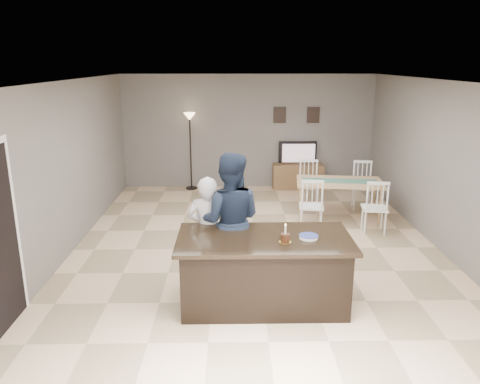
{
  "coord_description": "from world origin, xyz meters",
  "views": [
    {
      "loc": [
        -0.4,
        -7.18,
        2.99
      ],
      "look_at": [
        -0.27,
        -0.3,
        1.06
      ],
      "focal_mm": 35.0,
      "sensor_mm": 36.0,
      "label": 1
    }
  ],
  "objects_px": {
    "kitchen_island": "(264,270)",
    "dining_table": "(339,188)",
    "man": "(229,221)",
    "birthday_cake": "(285,238)",
    "plate_stack": "(309,237)",
    "floor_lamp": "(190,130)",
    "tv_console": "(298,176)",
    "television": "(298,153)",
    "woman": "(208,232)"
  },
  "relations": [
    {
      "from": "kitchen_island",
      "to": "dining_table",
      "type": "distance_m",
      "value": 3.7
    },
    {
      "from": "man",
      "to": "birthday_cake",
      "type": "distance_m",
      "value": 0.98
    },
    {
      "from": "plate_stack",
      "to": "floor_lamp",
      "type": "distance_m",
      "value": 5.97
    },
    {
      "from": "tv_console",
      "to": "floor_lamp",
      "type": "bearing_deg",
      "value": 179.55
    },
    {
      "from": "plate_stack",
      "to": "floor_lamp",
      "type": "xyz_separation_m",
      "value": [
        -1.91,
        5.64,
        0.5
      ]
    },
    {
      "from": "plate_stack",
      "to": "television",
      "type": "bearing_deg",
      "value": 83.36
    },
    {
      "from": "plate_stack",
      "to": "woman",
      "type": "bearing_deg",
      "value": 154.68
    },
    {
      "from": "tv_console",
      "to": "dining_table",
      "type": "relative_size",
      "value": 0.6
    },
    {
      "from": "television",
      "to": "dining_table",
      "type": "distance_m",
      "value": 2.41
    },
    {
      "from": "television",
      "to": "plate_stack",
      "type": "distance_m",
      "value": 5.72
    },
    {
      "from": "woman",
      "to": "dining_table",
      "type": "relative_size",
      "value": 0.77
    },
    {
      "from": "man",
      "to": "dining_table",
      "type": "height_order",
      "value": "man"
    },
    {
      "from": "tv_console",
      "to": "birthday_cake",
      "type": "xyz_separation_m",
      "value": [
        -0.96,
        -5.74,
        0.65
      ]
    },
    {
      "from": "man",
      "to": "floor_lamp",
      "type": "relative_size",
      "value": 1.01
    },
    {
      "from": "television",
      "to": "plate_stack",
      "type": "xyz_separation_m",
      "value": [
        -0.66,
        -5.69,
        0.06
      ]
    },
    {
      "from": "birthday_cake",
      "to": "kitchen_island",
      "type": "bearing_deg",
      "value": 144.88
    },
    {
      "from": "woman",
      "to": "birthday_cake",
      "type": "bearing_deg",
      "value": 151.04
    },
    {
      "from": "tv_console",
      "to": "man",
      "type": "xyz_separation_m",
      "value": [
        -1.63,
        -5.02,
        0.63
      ]
    },
    {
      "from": "dining_table",
      "to": "floor_lamp",
      "type": "relative_size",
      "value": 1.1
    },
    {
      "from": "television",
      "to": "woman",
      "type": "xyz_separation_m",
      "value": [
        -1.92,
        -5.09,
        -0.1
      ]
    },
    {
      "from": "woman",
      "to": "dining_table",
      "type": "height_order",
      "value": "woman"
    },
    {
      "from": "birthday_cake",
      "to": "dining_table",
      "type": "height_order",
      "value": "birthday_cake"
    },
    {
      "from": "dining_table",
      "to": "floor_lamp",
      "type": "distance_m",
      "value": 3.9
    },
    {
      "from": "kitchen_island",
      "to": "man",
      "type": "distance_m",
      "value": 0.84
    },
    {
      "from": "television",
      "to": "woman",
      "type": "bearing_deg",
      "value": 69.32
    },
    {
      "from": "tv_console",
      "to": "man",
      "type": "distance_m",
      "value": 5.32
    },
    {
      "from": "kitchen_island",
      "to": "plate_stack",
      "type": "height_order",
      "value": "plate_stack"
    },
    {
      "from": "tv_console",
      "to": "woman",
      "type": "distance_m",
      "value": 5.4
    },
    {
      "from": "television",
      "to": "man",
      "type": "xyz_separation_m",
      "value": [
        -1.63,
        -5.09,
        0.06
      ]
    },
    {
      "from": "woman",
      "to": "birthday_cake",
      "type": "xyz_separation_m",
      "value": [
        0.96,
        -0.72,
        0.19
      ]
    },
    {
      "from": "tv_console",
      "to": "woman",
      "type": "xyz_separation_m",
      "value": [
        -1.92,
        -5.02,
        0.47
      ]
    },
    {
      "from": "kitchen_island",
      "to": "birthday_cake",
      "type": "distance_m",
      "value": 0.58
    },
    {
      "from": "tv_console",
      "to": "birthday_cake",
      "type": "relative_size",
      "value": 5.21
    },
    {
      "from": "man",
      "to": "birthday_cake",
      "type": "xyz_separation_m",
      "value": [
        0.67,
        -0.72,
        0.03
      ]
    },
    {
      "from": "woman",
      "to": "man",
      "type": "distance_m",
      "value": 0.33
    },
    {
      "from": "man",
      "to": "plate_stack",
      "type": "distance_m",
      "value": 1.14
    },
    {
      "from": "kitchen_island",
      "to": "tv_console",
      "type": "bearing_deg",
      "value": 77.84
    },
    {
      "from": "birthday_cake",
      "to": "floor_lamp",
      "type": "distance_m",
      "value": 6.0
    },
    {
      "from": "birthday_cake",
      "to": "floor_lamp",
      "type": "height_order",
      "value": "floor_lamp"
    },
    {
      "from": "television",
      "to": "birthday_cake",
      "type": "distance_m",
      "value": 5.89
    },
    {
      "from": "man",
      "to": "floor_lamp",
      "type": "height_order",
      "value": "man"
    },
    {
      "from": "kitchen_island",
      "to": "birthday_cake",
      "type": "bearing_deg",
      "value": -35.12
    },
    {
      "from": "woman",
      "to": "birthday_cake",
      "type": "relative_size",
      "value": 6.66
    },
    {
      "from": "kitchen_island",
      "to": "television",
      "type": "distance_m",
      "value": 5.78
    },
    {
      "from": "plate_stack",
      "to": "kitchen_island",
      "type": "bearing_deg",
      "value": 175.12
    },
    {
      "from": "television",
      "to": "floor_lamp",
      "type": "distance_m",
      "value": 2.63
    },
    {
      "from": "kitchen_island",
      "to": "woman",
      "type": "height_order",
      "value": "woman"
    },
    {
      "from": "man",
      "to": "plate_stack",
      "type": "bearing_deg",
      "value": 155.13
    },
    {
      "from": "kitchen_island",
      "to": "tv_console",
      "type": "xyz_separation_m",
      "value": [
        1.2,
        5.57,
        -0.15
      ]
    },
    {
      "from": "tv_console",
      "to": "kitchen_island",
      "type": "bearing_deg",
      "value": -102.16
    }
  ]
}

